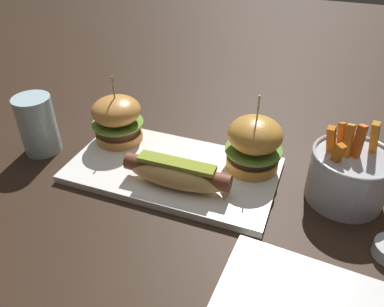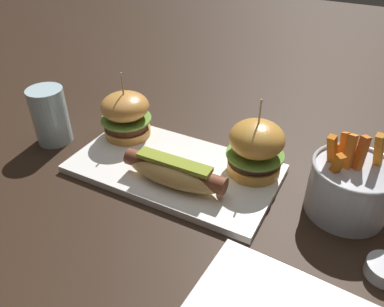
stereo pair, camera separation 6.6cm
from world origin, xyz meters
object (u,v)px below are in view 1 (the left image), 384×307
(hot_dog, at_px, (177,173))
(water_glass, at_px, (38,125))
(slider_left, at_px, (117,119))
(fries_bucket, at_px, (348,175))
(platter_main, at_px, (173,170))
(slider_right, at_px, (254,143))

(hot_dog, distance_m, water_glass, 0.31)
(slider_left, bearing_deg, fries_bucket, -1.25)
(hot_dog, distance_m, slider_left, 0.19)
(hot_dog, bearing_deg, slider_left, 150.50)
(platter_main, distance_m, hot_dog, 0.06)
(fries_bucket, xyz_separation_m, water_glass, (-0.58, -0.06, 0.01))
(hot_dog, height_order, water_glass, water_glass)
(slider_right, bearing_deg, hot_dog, -138.05)
(fries_bucket, height_order, water_glass, fries_bucket)
(platter_main, xyz_separation_m, hot_dog, (0.03, -0.04, 0.03))
(fries_bucket, bearing_deg, platter_main, -172.22)
(slider_right, bearing_deg, slider_left, -179.30)
(platter_main, height_order, fries_bucket, fries_bucket)
(platter_main, relative_size, fries_bucket, 2.60)
(slider_right, bearing_deg, fries_bucket, -4.55)
(hot_dog, relative_size, slider_left, 1.38)
(platter_main, height_order, water_glass, water_glass)
(hot_dog, height_order, slider_right, slider_right)
(slider_left, relative_size, slider_right, 0.95)
(hot_dog, relative_size, water_glass, 1.62)
(water_glass, bearing_deg, slider_right, 10.41)
(hot_dog, xyz_separation_m, fries_bucket, (0.27, 0.09, 0.01))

